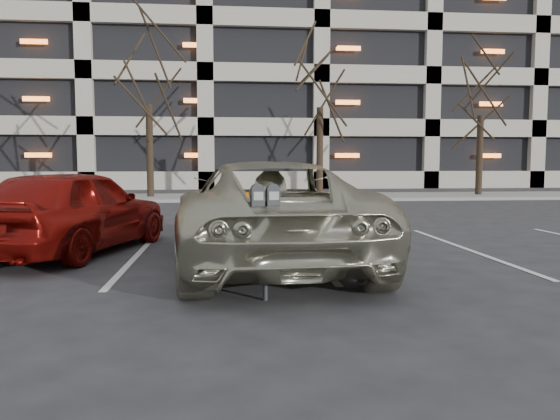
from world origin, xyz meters
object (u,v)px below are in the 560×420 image
Objects in this scene: car_red at (74,210)px; tree_c at (320,51)px; tree_d at (482,65)px; suv_silver at (265,213)px; tree_b at (148,45)px; parking_meter at (265,213)px.

tree_c is at bearing -99.00° from car_red.
tree_d reaches higher than suv_silver.
car_red is (0.54, -13.39, -5.45)m from tree_b.
tree_c is 1.50× the size of suv_silver.
parking_meter is (3.46, -16.84, -5.21)m from tree_b.
tree_d is at bearing -128.92° from suv_silver.
tree_c is at bearing -106.67° from suv_silver.
tree_b is 2.03× the size of car_red.
tree_d is 1.39× the size of suv_silver.
tree_c is 7.01m from tree_d.
tree_d is 6.24× the size of parking_meter.
tree_c reaches higher than suv_silver.
parking_meter is (-3.54, -16.84, -5.12)m from tree_c.
car_red is at bearing -115.77° from tree_c.
suv_silver is at bearing 173.31° from car_red.
tree_b is at bearing 93.67° from parking_meter.
tree_c is 17.96m from parking_meter.
parking_meter is at bearing -101.88° from tree_c.
tree_d is 1.86× the size of car_red.
tree_d is 18.67m from suv_silver.
suv_silver is 3.36m from car_red.
suv_silver is at bearing -125.19° from tree_d.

